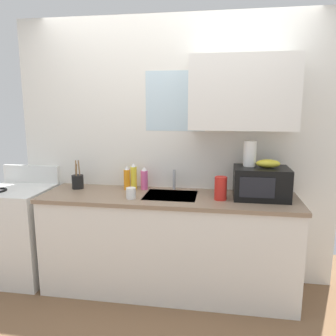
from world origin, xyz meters
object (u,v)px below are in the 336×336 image
object	(u,v)px
utensil_crock	(78,181)
dish_soap_bottle_orange	(127,178)
banana_bunch	(268,164)
stove_range	(20,233)
dish_soap_bottle_yellow	(134,177)
mug_white	(131,193)
cereal_canister	(221,188)
microwave	(261,183)
dish_soap_bottle_pink	(144,179)
paper_towel_roll	(250,153)

from	to	relation	value
utensil_crock	dish_soap_bottle_orange	bearing A→B (deg)	4.51
banana_bunch	stove_range	bearing A→B (deg)	-178.86
stove_range	dish_soap_bottle_yellow	distance (m)	1.26
dish_soap_bottle_yellow	mug_white	xyz separation A→B (m)	(0.06, -0.32, -0.07)
stove_range	cereal_canister	world-z (taller)	cereal_canister
microwave	dish_soap_bottle_orange	bearing A→B (deg)	174.88
stove_range	microwave	size ratio (longest dim) A/B	2.35
mug_white	dish_soap_bottle_pink	bearing A→B (deg)	83.10
stove_range	mug_white	xyz separation A→B (m)	(1.18, -0.14, 0.49)
mug_white	dish_soap_bottle_yellow	bearing A→B (deg)	100.67
stove_range	dish_soap_bottle_orange	bearing A→B (deg)	8.28
dish_soap_bottle_yellow	utensil_crock	xyz separation A→B (m)	(-0.54, -0.06, -0.05)
dish_soap_bottle_pink	dish_soap_bottle_yellow	size ratio (longest dim) A/B	0.85
paper_towel_roll	dish_soap_bottle_yellow	bearing A→B (deg)	175.81
microwave	banana_bunch	world-z (taller)	banana_bunch
stove_range	utensil_crock	distance (m)	0.78
dish_soap_bottle_pink	mug_white	bearing A→B (deg)	-96.90
dish_soap_bottle_orange	cereal_canister	world-z (taller)	dish_soap_bottle_orange
dish_soap_bottle_pink	dish_soap_bottle_yellow	world-z (taller)	dish_soap_bottle_yellow
banana_bunch	dish_soap_bottle_yellow	world-z (taller)	banana_bunch
stove_range	paper_towel_roll	bearing A→B (deg)	2.54
dish_soap_bottle_yellow	microwave	bearing A→B (deg)	-6.36
banana_bunch	dish_soap_bottle_pink	bearing A→B (deg)	172.77
dish_soap_bottle_orange	utensil_crock	size ratio (longest dim) A/B	0.83
dish_soap_bottle_yellow	utensil_crock	distance (m)	0.54
stove_range	mug_white	bearing A→B (deg)	-6.94
paper_towel_roll	cereal_canister	bearing A→B (deg)	-147.99
utensil_crock	cereal_canister	bearing A→B (deg)	-7.13
utensil_crock	microwave	bearing A→B (deg)	-2.41
dish_soap_bottle_orange	stove_range	bearing A→B (deg)	-171.72
microwave	mug_white	xyz separation A→B (m)	(-1.10, -0.19, -0.09)
stove_range	dish_soap_bottle_yellow	xyz separation A→B (m)	(1.12, 0.17, 0.56)
paper_towel_roll	mug_white	bearing A→B (deg)	-166.48
cereal_canister	stove_range	bearing A→B (deg)	178.42
stove_range	banana_bunch	xyz separation A→B (m)	(2.33, 0.05, 0.75)
dish_soap_bottle_pink	utensil_crock	distance (m)	0.64
microwave	dish_soap_bottle_yellow	world-z (taller)	microwave
mug_white	microwave	bearing A→B (deg)	9.74
utensil_crock	banana_bunch	bearing A→B (deg)	-2.29
dish_soap_bottle_orange	cereal_canister	size ratio (longest dim) A/B	1.15
stove_range	cereal_canister	distance (m)	2.01
dish_soap_bottle_pink	utensil_crock	bearing A→B (deg)	-173.69
microwave	stove_range	bearing A→B (deg)	-178.87
cereal_canister	paper_towel_roll	bearing A→B (deg)	32.01
banana_bunch	utensil_crock	size ratio (longest dim) A/B	0.73
dish_soap_bottle_yellow	paper_towel_roll	bearing A→B (deg)	-4.19
cereal_canister	utensil_crock	bearing A→B (deg)	172.87
stove_range	paper_towel_roll	size ratio (longest dim) A/B	4.91
dish_soap_bottle_orange	utensil_crock	distance (m)	0.48
mug_white	utensil_crock	bearing A→B (deg)	156.55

